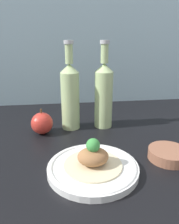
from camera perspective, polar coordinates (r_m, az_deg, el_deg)
ground_plane at (r=61.51cm, az=1.28°, el=-13.59°), size 180.00×110.00×4.00cm
wall_backsplash at (r=105.12cm, az=-3.37°, el=24.02°), size 180.00×3.00×80.00cm
plate at (r=54.88cm, az=0.91°, el=-14.30°), size 22.22×22.22×1.95cm
plated_food at (r=53.37cm, az=0.92°, el=-11.78°), size 14.17×14.17×7.17cm
cider_bottle_left at (r=75.44cm, az=-5.07°, el=4.49°), size 6.37×6.37×30.07cm
cider_bottle_right at (r=76.79cm, az=3.72°, el=4.79°), size 6.37×6.37×30.07cm
apple at (r=74.86cm, az=-12.31°, el=-2.89°), size 7.32×7.32×8.72cm
dipping_bowl at (r=63.19cm, az=19.94°, el=-10.34°), size 10.76×10.76×2.76cm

